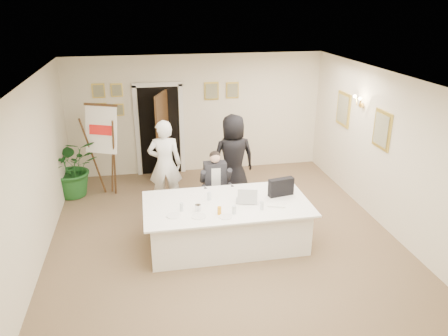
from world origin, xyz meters
The scene contains 28 objects.
floor centered at (0.00, 0.00, 0.00)m, with size 7.00×7.00×0.00m, color brown.
ceiling centered at (0.00, 0.00, 2.80)m, with size 6.00×7.00×0.02m, color white.
wall_back centered at (0.00, 3.50, 1.40)m, with size 6.00×0.10×2.80m, color #EEEAC8.
wall_front centered at (0.00, -3.50, 1.40)m, with size 6.00×0.10×2.80m, color #EEEAC8.
wall_left centered at (-3.00, 0.00, 1.40)m, with size 0.10×7.00×2.80m, color #EEEAC8.
wall_right centered at (3.00, 0.00, 1.40)m, with size 0.10×7.00×2.80m, color #EEEAC8.
doorway centered at (-0.88, 3.32, 1.04)m, with size 1.14×0.86×2.20m.
pictures_back_wall centered at (-0.80, 3.47, 1.85)m, with size 3.40×0.06×0.80m, color gold, non-canonical shape.
pictures_right_wall centered at (2.97, 1.20, 1.75)m, with size 0.06×2.20×0.80m, color gold, non-canonical shape.
wall_sconce centered at (2.90, 1.20, 2.10)m, with size 0.20×0.30×0.24m, color gold, non-canonical shape.
conference_table centered at (0.02, -0.07, 0.39)m, with size 2.77×1.48×0.78m.
seated_man centered at (0.01, 0.97, 0.67)m, with size 0.57×0.61×1.34m, color black, non-canonical shape.
flip_chart centered at (-2.07, 2.40, 0.91)m, with size 0.70×0.56×1.96m.
standing_man centered at (-0.90, 1.60, 0.91)m, with size 0.66×0.43×1.81m, color white.
standing_woman centered at (0.50, 1.69, 0.91)m, with size 0.89×0.58×1.82m, color black.
potted_palm centered at (-2.80, 2.50, 0.64)m, with size 1.16×1.00×1.29m, color #1C5620.
laptop centered at (0.35, -0.06, 0.91)m, with size 0.33×0.35×0.28m, color #B7BABC, non-canonical shape.
laptop_bag centered at (1.00, 0.05, 0.93)m, with size 0.45×0.12×0.31m, color black.
paper_stack centered at (0.81, -0.31, 0.79)m, with size 0.29×0.20×0.03m, color white.
plate_left centered at (-0.90, -0.38, 0.78)m, with size 0.23×0.23×0.01m, color white.
plate_mid centered at (-0.51, -0.47, 0.78)m, with size 0.24×0.24×0.01m, color white.
plate_near centered at (-0.10, -0.56, 0.78)m, with size 0.21×0.21×0.01m, color white.
glass_a centered at (-0.75, -0.22, 0.84)m, with size 0.06×0.06×0.14m, color silver.
glass_b centered at (0.06, -0.48, 0.84)m, with size 0.06×0.06×0.14m, color silver.
glass_c centered at (0.53, -0.41, 0.84)m, with size 0.06×0.06×0.14m, color silver.
glass_d centered at (-0.25, 0.10, 0.84)m, with size 0.07×0.07×0.14m, color silver.
oj_glass centered at (-0.18, -0.45, 0.84)m, with size 0.06×0.06×0.13m, color orange.
steel_jug centered at (-0.49, -0.27, 0.83)m, with size 0.10×0.10×0.11m, color silver.
Camera 1 is at (-1.26, -6.54, 3.98)m, focal length 35.00 mm.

